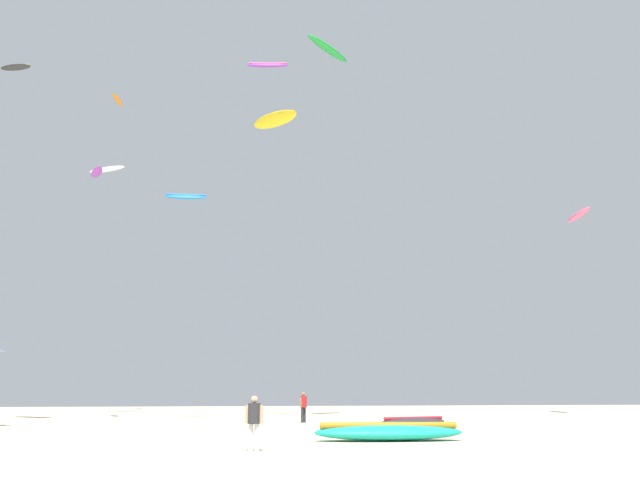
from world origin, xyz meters
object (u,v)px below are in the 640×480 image
person_foreground (254,419)px  kite_grounded_near (414,421)px  kite_aloft_6 (579,215)px  kite_grounded_mid (389,432)px  kite_aloft_0 (328,49)px  kite_aloft_5 (16,67)px  kite_aloft_8 (118,100)px  person_midground (303,405)px  kite_aloft_3 (275,119)px  kite_aloft_4 (186,197)px  kite_aloft_1 (97,172)px  kite_aloft_7 (107,169)px  kite_aloft_9 (268,65)px

person_foreground → kite_grounded_near: size_ratio=0.42×
kite_aloft_6 → person_foreground: bearing=-134.8°
kite_grounded_mid → kite_aloft_0: size_ratio=1.32×
kite_aloft_5 → kite_aloft_8: size_ratio=1.05×
person_midground → kite_aloft_5: bearing=18.4°
person_foreground → kite_aloft_3: (2.05, 22.63, 18.71)m
kite_aloft_4 → kite_aloft_5: 20.27m
person_midground → kite_grounded_mid: 14.07m
kite_aloft_4 → kite_aloft_8: (-6.57, 12.68, 11.48)m
person_midground → kite_aloft_1: 19.19m
kite_aloft_8 → kite_aloft_7: bearing=-87.1°
kite_aloft_1 → person_foreground: bearing=-66.8°
person_foreground → kite_aloft_7: size_ratio=0.52×
person_foreground → kite_aloft_5: bearing=44.4°
kite_aloft_7 → kite_grounded_mid: bearing=-60.0°
kite_grounded_near → kite_aloft_1: 24.32m
person_foreground → kite_grounded_near: person_foreground is taller
kite_aloft_3 → kite_aloft_1: bearing=-172.5°
kite_grounded_near → kite_aloft_5: kite_aloft_5 is taller
kite_aloft_0 → kite_aloft_6: kite_aloft_0 is taller
kite_grounded_mid → kite_aloft_1: 26.88m
kite_grounded_mid → kite_aloft_3: (-2.95, 19.04, 19.35)m
kite_aloft_8 → kite_aloft_0: bearing=-40.9°
kite_aloft_7 → kite_aloft_9: kite_aloft_9 is taller
kite_aloft_5 → kite_grounded_mid: bearing=-49.6°
kite_grounded_near → person_midground: bearing=140.8°
kite_aloft_7 → kite_aloft_6: bearing=-7.3°
person_midground → kite_aloft_0: (1.80, 2.43, 22.78)m
kite_aloft_4 → kite_aloft_7: (-6.37, 8.73, 4.27)m
kite_aloft_5 → kite_aloft_7: kite_aloft_5 is taller
kite_aloft_0 → kite_aloft_8: (-15.43, 13.35, 1.22)m
kite_aloft_3 → kite_aloft_4: kite_aloft_3 is taller
person_foreground → kite_aloft_7: bearing=33.0°
kite_aloft_0 → kite_aloft_5: 24.48m
kite_grounded_mid → kite_aloft_3: bearing=98.8°
person_foreground → kite_aloft_4: (-3.54, 20.67, 12.54)m
kite_aloft_5 → kite_aloft_3: bearing=-20.0°
kite_aloft_6 → kite_aloft_9: kite_aloft_9 is taller
kite_grounded_near → kite_aloft_1: (-17.69, 7.78, 14.78)m
kite_grounded_near → kite_aloft_1: bearing=156.3°
person_foreground → kite_aloft_7: kite_aloft_7 is taller
person_midground → kite_aloft_4: bearing=24.9°
person_foreground → kite_aloft_0: kite_aloft_0 is taller
kite_aloft_5 → kite_aloft_8: 7.96m
person_midground → kite_aloft_1: size_ratio=0.68×
person_midground → kite_grounded_near: bearing=-170.6°
kite_aloft_9 → kite_aloft_3: bearing=-86.9°
kite_aloft_0 → kite_aloft_4: bearing=175.7°
kite_aloft_5 → kite_aloft_7: size_ratio=0.83×
kite_aloft_3 → kite_aloft_9: 8.04m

